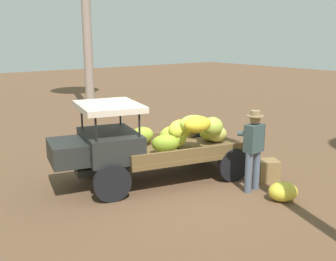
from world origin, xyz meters
The scene contains 5 objects.
ground_plane centered at (0.00, 0.00, 0.00)m, with size 60.00×60.00×0.00m, color brown.
truck centered at (0.34, -0.30, 0.87)m, with size 4.65×2.59×1.82m.
farmer centered at (-1.00, 1.52, 0.98)m, with size 0.53×0.47×1.72m.
wooden_crate centered at (-1.74, 1.35, 0.24)m, with size 0.46×0.40×0.48m, color olive.
loose_banana_bunch centered at (-1.07, 2.26, 0.20)m, with size 0.58×0.44×0.39m, color yellow.
Camera 1 is at (5.17, 6.61, 3.19)m, focal length 42.01 mm.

